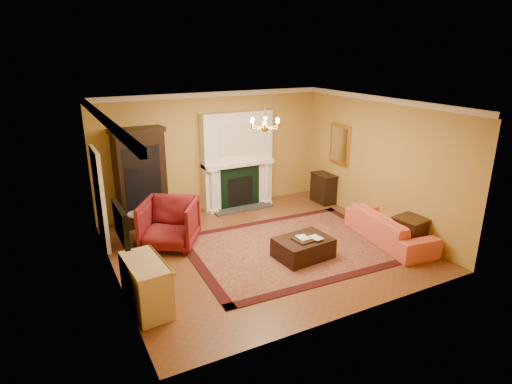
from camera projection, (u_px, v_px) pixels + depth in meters
floor at (264, 248)px, 9.05m from camera, size 6.00×5.50×0.02m
ceiling at (265, 103)px, 8.09m from camera, size 6.00×5.50×0.02m
wall_back at (213, 152)px, 10.89m from camera, size 6.00×0.02×3.00m
wall_front at (355, 228)px, 6.25m from camera, size 6.00×0.02×3.00m
wall_left at (109, 203)px, 7.25m from camera, size 0.02×5.50×3.00m
wall_right at (379, 162)px, 9.88m from camera, size 0.02×5.50×3.00m
fireplace at (238, 162)px, 11.09m from camera, size 1.90×0.70×2.50m
crown_molding at (243, 102)px, 8.92m from camera, size 6.00×5.50×0.12m
doorway at (100, 199)px, 8.85m from camera, size 0.08×1.05×2.10m
tv_panel at (121, 223)px, 6.83m from camera, size 0.09×0.95×0.58m
gilt_mirror at (340, 145)px, 11.00m from camera, size 0.06×0.76×1.05m
chandelier at (265, 125)px, 8.22m from camera, size 0.63×0.55×0.53m
oriental_rug at (292, 247)px, 9.04m from camera, size 4.35×3.33×0.02m
china_cabinet at (141, 179)px, 9.95m from camera, size 1.16×0.63×2.21m
wingback_armchair at (169, 221)px, 8.96m from camera, size 1.47×1.44×1.12m
pedestal_table at (139, 227)px, 9.03m from camera, size 0.41×0.41×0.73m
commode at (146, 285)px, 6.81m from camera, size 0.61×1.15×0.83m
coral_sofa at (390, 223)px, 9.21m from camera, size 0.93×2.30×0.87m
end_table at (410, 233)px, 8.96m from camera, size 0.62×0.62×0.64m
console_table at (323, 189)px, 11.61m from camera, size 0.39×0.69×0.77m
leather_ottoman at (303, 248)px, 8.55m from camera, size 1.14×0.87×0.40m
ottoman_tray at (306, 239)px, 8.43m from camera, size 0.51×0.41×0.03m
book_a at (299, 233)px, 8.33m from camera, size 0.20×0.03×0.27m
book_b at (313, 233)px, 8.33m from camera, size 0.19×0.05×0.26m
topiary_left at (220, 155)px, 10.75m from camera, size 0.15×0.15×0.41m
topiary_right at (265, 149)px, 11.31m from camera, size 0.17×0.17×0.46m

